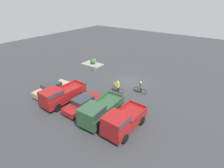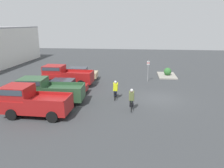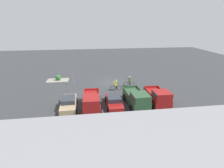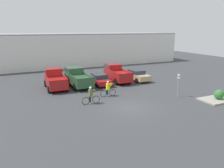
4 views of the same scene
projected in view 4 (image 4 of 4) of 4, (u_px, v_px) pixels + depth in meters
ground_plane at (130, 107)px, 20.14m from camera, size 80.00×80.00×0.00m
warehouse_building at (62, 49)px, 44.12m from camera, size 46.94×12.17×6.17m
pickup_truck_0 at (55, 78)px, 26.57m from camera, size 2.39×4.98×2.29m
pickup_truck_1 at (77, 77)px, 27.65m from camera, size 2.53×5.58×2.20m
sedan_0 at (99, 79)px, 28.48m from camera, size 1.98×4.79×1.38m
pickup_truck_2 at (116, 73)px, 30.17m from camera, size 2.33×5.49×2.22m
sedan_1 at (136, 75)px, 30.67m from camera, size 2.10×4.78×1.48m
cyclist_0 at (108, 89)px, 23.29m from camera, size 1.83×0.46×1.73m
cyclist_1 at (91, 95)px, 20.92m from camera, size 1.83×0.46×1.75m
fire_lane_sign at (178, 83)px, 22.96m from camera, size 0.06×0.30×2.56m
curb_island at (218, 99)px, 22.21m from camera, size 3.82×2.27×0.15m
shrub at (219, 94)px, 21.98m from camera, size 0.98×0.98×0.98m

